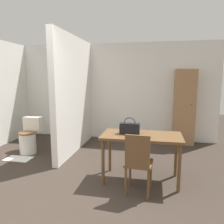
# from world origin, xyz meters

# --- Properties ---
(ground_plane) EXTENTS (16.00, 16.00, 0.00)m
(ground_plane) POSITION_xyz_m (0.00, 0.00, 0.00)
(ground_plane) COLOR #382D26
(wall_back) EXTENTS (5.66, 0.12, 2.50)m
(wall_back) POSITION_xyz_m (0.00, 3.47, 1.25)
(wall_back) COLOR white
(wall_back) RESTS_ON ground_plane
(partition_wall) EXTENTS (0.12, 2.17, 2.50)m
(partition_wall) POSITION_xyz_m (-0.48, 2.32, 1.25)
(partition_wall) COLOR white
(partition_wall) RESTS_ON ground_plane
(dining_table) EXTENTS (1.23, 0.64, 0.75)m
(dining_table) POSITION_xyz_m (1.08, 1.06, 0.66)
(dining_table) COLOR brown
(dining_table) RESTS_ON ground_plane
(wooden_chair) EXTENTS (0.40, 0.40, 0.89)m
(wooden_chair) POSITION_xyz_m (1.07, 0.62, 0.48)
(wooden_chair) COLOR brown
(wooden_chair) RESTS_ON ground_plane
(toilet) EXTENTS (0.39, 0.52, 0.76)m
(toilet) POSITION_xyz_m (-1.40, 1.93, 0.34)
(toilet) COLOR silver
(toilet) RESTS_ON ground_plane
(handbag) EXTENTS (0.31, 0.11, 0.26)m
(handbag) POSITION_xyz_m (0.89, 1.07, 0.85)
(handbag) COLOR black
(handbag) RESTS_ON dining_table
(wooden_cabinet) EXTENTS (0.49, 0.35, 1.82)m
(wooden_cabinet) POSITION_xyz_m (1.98, 3.22, 0.91)
(wooden_cabinet) COLOR #997047
(wooden_cabinet) RESTS_ON ground_plane
(bath_mat) EXTENTS (0.53, 0.30, 0.01)m
(bath_mat) POSITION_xyz_m (-1.40, 1.50, 0.01)
(bath_mat) COLOR silver
(bath_mat) RESTS_ON ground_plane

